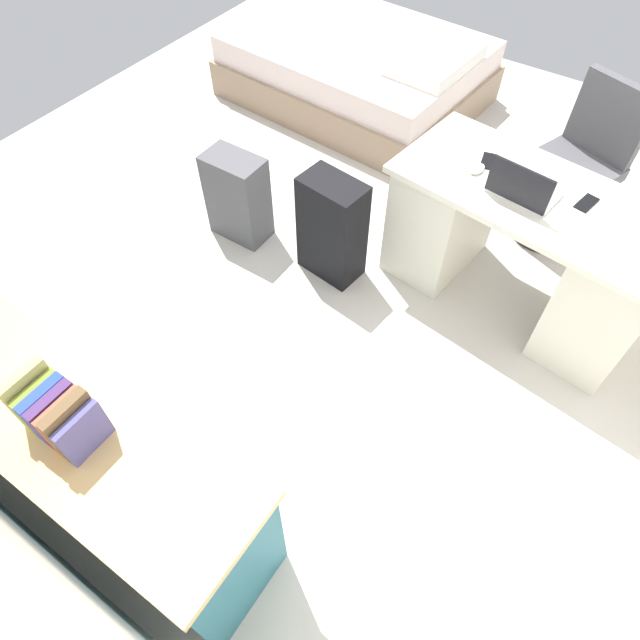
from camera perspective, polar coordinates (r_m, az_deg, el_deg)
ground_plane at (r=3.52m, az=3.11°, el=7.60°), size 5.65×5.65×0.00m
desk at (r=3.14m, az=20.26°, el=7.02°), size 1.51×0.84×0.75m
office_chair at (r=3.73m, az=24.99°, el=13.84°), size 0.59×0.59×0.94m
credenza at (r=2.51m, az=-23.87°, el=-12.28°), size 1.80×0.48×0.74m
bed at (r=4.81m, az=3.95°, el=24.63°), size 2.00×1.54×0.58m
suitcase_black at (r=3.16m, az=1.22°, el=9.50°), size 0.38×0.26×0.65m
suitcase_spare_grey at (r=3.47m, az=-8.57°, el=12.52°), size 0.36×0.22×0.56m
laptop at (r=2.82m, az=20.31°, el=12.65°), size 0.34×0.26×0.21m
computer_mouse at (r=2.95m, az=16.08°, el=14.90°), size 0.07×0.11×0.03m
cell_phone_near_laptop at (r=2.94m, az=26.03°, el=10.90°), size 0.09×0.15×0.01m
cell_phone_by_mouse at (r=3.03m, az=17.12°, el=15.56°), size 0.10×0.15×0.01m
book_row at (r=2.03m, az=-25.60°, el=-8.75°), size 0.27×0.17×0.24m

